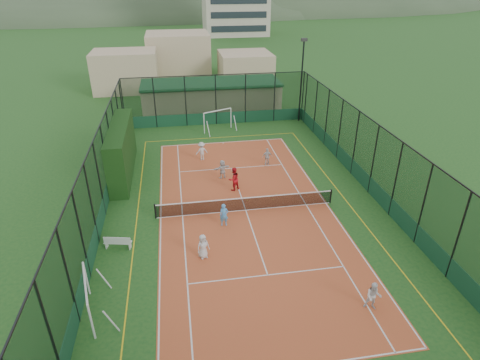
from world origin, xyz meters
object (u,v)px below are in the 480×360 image
Objects in this scene: clubhouse at (211,96)px; child_far_left at (202,151)px; futsal_goal_near at (89,299)px; child_near_mid at (224,215)px; white_bench at (118,242)px; coach at (234,179)px; child_far_back at (222,169)px; child_far_right at (267,157)px; child_near_left at (203,246)px; floodlight_ne at (301,81)px; futsal_goal_far at (218,121)px; child_near_right at (373,296)px.

clubhouse reaches higher than child_far_left.
child_near_mid is (6.88, 6.22, -0.22)m from futsal_goal_near.
coach is (7.45, 5.67, 0.44)m from white_bench.
child_far_back is at bearing -44.42° from futsal_goal_near.
child_near_left is at bearing 58.95° from child_far_right.
coach reaches higher than child_near_mid.
futsal_goal_far is (-8.67, -1.51, -3.12)m from floodlight_ne.
futsal_goal_far is 2.01× the size of child_far_left.
floodlight_ne is 4.78× the size of coach.
clubhouse reaches higher than child_far_back.
child_near_mid is at bearing -119.48° from floodlight_ne.
child_near_right is 13.12m from coach.
child_far_back is 2.07m from coach.
white_bench is 0.51× the size of futsal_goal_near.
child_far_back is (-0.84, -10.21, -0.28)m from futsal_goal_far.
futsal_goal_near is 2.04× the size of child_near_right.
child_far_left reaches higher than child_far_right.
floodlight_ne is 10.47m from clubhouse.
child_far_back is at bearing 96.17° from child_far_left.
futsal_goal_near is 24.28m from futsal_goal_far.
coach is at bearing 85.28° from child_far_back.
white_bench is 10.30m from child_far_back.
child_near_right is (12.03, -6.63, 0.31)m from white_bench.
clubhouse is at bearing 121.77° from child_near_right.
coach is (-4.58, 12.30, 0.13)m from child_near_right.
child_far_back reaches higher than child_far_right.
floodlight_ne is 15.47m from child_far_back.
white_bench is 14.25m from child_far_right.
floodlight_ne is at bearing 38.90° from child_near_left.
white_bench is 0.89× the size of coach.
futsal_goal_near is at bearing -136.88° from child_near_mid.
child_near_right reaches higher than child_near_left.
child_near_left is at bearing -6.73° from white_bench.
child_near_left is (5.36, 3.29, -0.23)m from futsal_goal_near.
child_near_left is 9.54m from child_far_back.
clubhouse reaches higher than futsal_goal_near.
child_near_mid is 9.25m from child_far_right.
futsal_goal_near is 1.91× the size of child_far_left.
floodlight_ne reaches higher than child_near_left.
clubhouse is 10.42× the size of child_near_right.
white_bench is 1.05× the size of child_near_right.
clubhouse is at bearing 65.65° from futsal_goal_far.
child_near_right is 0.94× the size of child_far_left.
white_bench is 12.53m from child_far_left.
coach is at bearing -123.14° from floodlight_ne.
child_near_right is at bearing -103.81° from futsal_goal_far.
white_bench is 0.49× the size of futsal_goal_far.
child_far_back is at bearing 60.41° from white_bench.
clubhouse is 9.79× the size of child_far_left.
coach is at bearing 94.72° from child_far_left.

